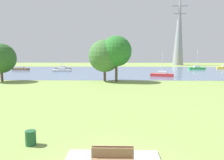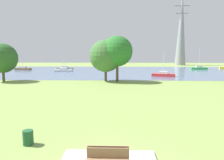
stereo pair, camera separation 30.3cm
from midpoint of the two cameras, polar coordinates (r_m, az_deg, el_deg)
The scene contains 13 objects.
ground_plane at distance 31.07m, azimuth 0.63°, elevation -2.00°, with size 160.00×160.00×0.00m, color #7F994C.
bench_facing_water at distance 10.00m, azimuth -0.74°, elevation -19.47°, with size 1.80×0.48×0.89m.
litter_bin at distance 12.81m, azimuth -21.52°, elevation -14.18°, with size 0.56×0.56×0.80m, color #1E512D.
water_surface at distance 58.88m, azimuth 0.91°, elevation 2.36°, with size 140.00×40.00×0.02m, color slate.
sailboat_brown at distance 68.43m, azimuth -23.25°, elevation 2.81°, with size 4.98×2.29×5.13m.
sailboat_green at distance 70.74m, azimuth 21.54°, elevation 3.03°, with size 4.85×1.68×6.19m.
sailboat_white at distance 59.35m, azimuth -13.45°, elevation 2.64°, with size 4.90×1.85×6.76m.
sailboat_gray at distance 66.61m, azimuth -13.02°, elevation 3.11°, with size 4.94×2.06×5.83m.
sailboat_red at distance 46.87m, azimuth 13.01°, elevation 1.47°, with size 5.03×2.92×5.28m.
tree_mid_shore at distance 41.89m, azimuth -27.73°, elevation 5.15°, with size 5.15×5.15×6.66m.
tree_east_near at distance 37.68m, azimuth -2.20°, elevation 6.44°, with size 5.67×5.67×7.32m.
tree_east_far at distance 37.11m, azimuth 0.93°, elevation 7.68°, with size 5.29×5.29×7.94m.
electricity_pylon at distance 94.43m, azimuth 17.36°, elevation 12.97°, with size 6.40×4.40×29.99m.
Camera 1 is at (0.16, -8.67, 4.96)m, focal length 34.29 mm.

